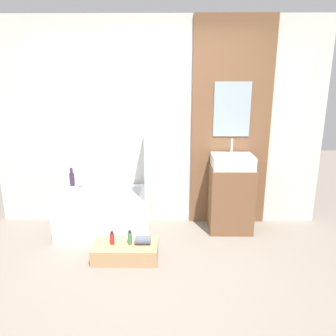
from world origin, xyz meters
The scene contains 13 objects.
ground_plane centered at (0.00, 0.00, 0.00)m, with size 12.00×12.00×0.00m, color slate.
wall_tiled_back centered at (0.00, 1.58, 1.30)m, with size 4.20×0.06×2.60m, color beige.
wall_wood_accent centered at (0.93, 1.53, 1.31)m, with size 0.98×0.04×2.60m.
bathtub centered at (-0.63, 1.17, 0.26)m, with size 1.11×0.71×0.52m.
glass_shower_screen centered at (-0.10, 1.14, 0.99)m, with size 0.01×0.62×0.94m, color silver.
wooden_step_bench centered at (-0.30, 0.56, 0.09)m, with size 0.69×0.36×0.17m, color #A87F56.
vanity_cabinet centered at (0.93, 1.29, 0.41)m, with size 0.53×0.44×0.82m, color brown.
sink centered at (0.93, 1.29, 0.90)m, with size 0.50×0.39×0.34m.
vase_tall_dark centered at (-1.10, 1.45, 0.62)m, with size 0.06×0.06×0.24m.
vase_round_light centered at (-0.98, 1.43, 0.58)m, with size 0.11×0.11×0.11m, color white.
bottle_soap_primary centered at (-0.44, 0.56, 0.24)m, with size 0.05×0.05×0.14m.
bottle_soap_secondary centered at (-0.25, 0.56, 0.24)m, with size 0.04×0.04×0.16m.
towel_roll centered at (-0.11, 0.56, 0.22)m, with size 0.09×0.09×0.16m, color #4C5666.
Camera 1 is at (0.19, -2.57, 1.89)m, focal length 35.00 mm.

